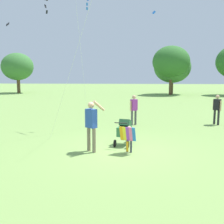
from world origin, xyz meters
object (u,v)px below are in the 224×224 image
Objects in this scene: person_adult_flyer at (91,122)px; person_red_shirt at (217,107)px; stroller at (124,130)px; child_with_butterfly_kite at (129,136)px; person_sitting_far at (134,108)px.

person_adult_flyer is 8.18m from person_red_shirt.
child_with_butterfly_kite is at bearing -80.54° from stroller.
person_sitting_far reaches higher than child_with_butterfly_kite.
person_red_shirt reaches higher than stroller.
person_red_shirt is at bearing 5.07° from person_sitting_far.
person_sitting_far is (0.42, 4.10, 0.35)m from stroller.
child_with_butterfly_kite is at bearing -130.60° from person_red_shirt.
stroller is (-0.17, 1.03, 0.02)m from child_with_butterfly_kite.
person_adult_flyer is at bearing 177.95° from child_with_butterfly_kite.
person_adult_flyer reaches higher than person_red_shirt.
person_red_shirt is (4.91, 4.50, 0.35)m from stroller.
person_red_shirt is (4.74, 5.53, 0.37)m from child_with_butterfly_kite.
person_sitting_far reaches higher than stroller.
person_red_shirt is (6.07, 5.48, -0.12)m from person_adult_flyer.
person_sitting_far is at bearing 87.23° from child_with_butterfly_kite.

